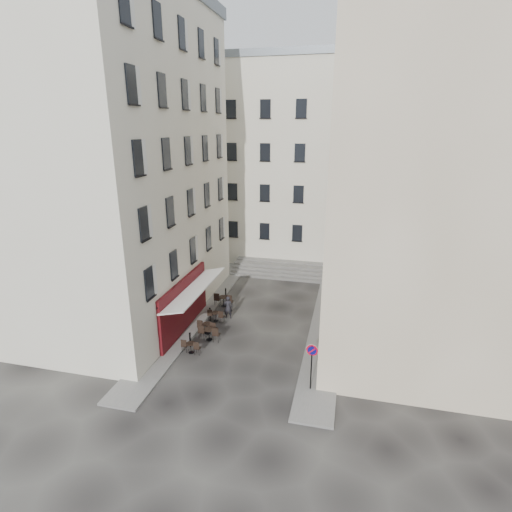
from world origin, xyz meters
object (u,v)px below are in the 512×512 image
(no_parking_sign, at_px, (312,359))
(pedestrian, at_px, (228,307))
(bistro_table_a, at_px, (191,347))
(bistro_table_b, at_px, (209,333))

(no_parking_sign, relative_size, pedestrian, 1.60)
(no_parking_sign, xyz_separation_m, bistro_table_a, (-7.13, 1.87, -1.42))
(no_parking_sign, xyz_separation_m, bistro_table_b, (-6.62, 3.52, -1.35))
(bistro_table_a, xyz_separation_m, bistro_table_b, (0.52, 1.65, 0.07))
(no_parking_sign, height_order, bistro_table_b, no_parking_sign)
(bistro_table_a, xyz_separation_m, pedestrian, (0.76, 4.78, 0.40))
(bistro_table_a, height_order, pedestrian, pedestrian)
(no_parking_sign, distance_m, bistro_table_a, 7.51)
(no_parking_sign, relative_size, bistro_table_b, 1.90)
(bistro_table_b, xyz_separation_m, pedestrian, (0.24, 3.13, 0.32))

